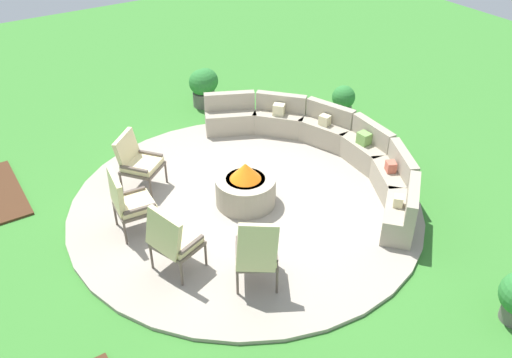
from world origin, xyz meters
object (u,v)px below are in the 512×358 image
Objects in this scene: lounge_chair_front_left at (137,161)px; potted_plant_4 at (206,84)px; fire_pit at (246,188)px; curved_stone_bench at (328,147)px; potted_plant_2 at (202,86)px; lounge_chair_front_right at (128,201)px; lounge_chair_back_right at (257,252)px; potted_plant_0 at (343,101)px; lounge_chair_back_left at (172,239)px.

potted_plant_4 is (-2.38, 2.58, -0.14)m from lounge_chair_front_left.
fire_pit is 1.94m from curved_stone_bench.
potted_plant_2 reaches higher than fire_pit.
lounge_chair_front_right reaches higher than potted_plant_2.
fire_pit is at bearing -17.77° from potted_plant_2.
potted_plant_4 is at bearing 98.69° from lounge_chair_back_right.
potted_plant_4 reaches higher than potted_plant_0.
lounge_chair_back_left is 1.32× the size of potted_plant_2.
lounge_chair_front_right is (1.04, -0.57, 0.03)m from lounge_chair_front_left.
lounge_chair_front_right is at bearing -77.16° from potted_plant_0.
fire_pit is at bearing 95.35° from lounge_chair_back_left.
potted_plant_2 is 1.05× the size of potted_plant_4.
fire_pit is at bearing 93.15° from lounge_chair_back_right.
potted_plant_0 is at bearing 131.31° from curved_stone_bench.
lounge_chair_front_left is 1.21× the size of potted_plant_2.
potted_plant_4 is (-2.24, -2.01, 0.04)m from potted_plant_0.
potted_plant_0 is (-0.14, 4.59, -0.18)m from lounge_chair_front_left.
curved_stone_bench is at bearing 12.52° from potted_plant_2.
potted_plant_0 is at bearing 107.53° from lounge_chair_front_right.
potted_plant_2 is at bearing -167.48° from curved_stone_bench.
curved_stone_bench is 3.77m from lounge_chair_front_right.
fire_pit is 1.88m from lounge_chair_front_left.
potted_plant_0 is at bearing 143.47° from lounge_chair_front_left.
potted_plant_0 is (-2.32, 4.99, -0.21)m from lounge_chair_back_left.
lounge_chair_back_right is at bearing -21.87° from potted_plant_4.
curved_stone_bench is at bearing -48.69° from potted_plant_0.
potted_plant_4 is (-0.08, 0.13, -0.00)m from potted_plant_2.
lounge_chair_back_right is (0.85, 0.81, 0.01)m from lounge_chair_back_left.
lounge_chair_back_right reaches higher than lounge_chair_front_left.
lounge_chair_back_left is at bearing 13.01° from lounge_chair_front_right.
potted_plant_2 is at bearing -58.31° from potted_plant_4.
lounge_chair_back_left is 1.38× the size of potted_plant_4.
potted_plant_2 reaches higher than potted_plant_4.
curved_stone_bench is at bearing 93.93° from lounge_chair_front_right.
lounge_chair_back_right is at bearing 59.48° from lounge_chair_front_left.
lounge_chair_back_right is at bearing 23.12° from lounge_chair_back_left.
lounge_chair_front_left is 0.89× the size of lounge_chair_back_right.
lounge_chair_back_right is 1.52× the size of potted_plant_0.
lounge_chair_back_right reaches higher than lounge_chair_back_left.
lounge_chair_back_left is 1.47× the size of potted_plant_0.
curved_stone_bench is 3.46m from potted_plant_2.
lounge_chair_back_right is at bearing -27.41° from fire_pit.
lounge_chair_front_right is (-0.32, -1.84, 0.26)m from fire_pit.
fire_pit is 1.88m from lounge_chair_back_left.
lounge_chair_back_left reaches higher than potted_plant_0.
potted_plant_2 is at bearing 162.23° from fire_pit.
potted_plant_4 is at bearing -169.90° from curved_stone_bench.
curved_stone_bench is 3.52m from potted_plant_4.
potted_plant_2 is at bearing -135.12° from potted_plant_0.
potted_plant_2 is 0.16m from potted_plant_4.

